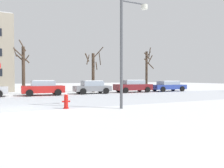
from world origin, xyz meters
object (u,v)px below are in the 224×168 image
object	(u,v)px
fire_hydrant	(66,101)
street_lamp	(126,42)
parked_car_red	(43,88)
parked_car_blue	(168,86)
parked_car_gray	(92,87)
parked_car_maroon	(133,86)

from	to	relation	value
fire_hydrant	street_lamp	world-z (taller)	street_lamp
parked_car_red	parked_car_blue	world-z (taller)	parked_car_red
parked_car_gray	parked_car_blue	bearing A→B (deg)	-0.58
fire_hydrant	parked_car_blue	size ratio (longest dim) A/B	0.18
parked_car_gray	parked_car_blue	xyz separation A→B (m)	(10.21, -0.10, -0.03)
fire_hydrant	street_lamp	size ratio (longest dim) A/B	0.14
street_lamp	parked_car_red	world-z (taller)	street_lamp
parked_car_red	parked_car_gray	size ratio (longest dim) A/B	1.01
fire_hydrant	street_lamp	xyz separation A→B (m)	(3.03, -1.27, 3.23)
street_lamp	parked_car_red	xyz separation A→B (m)	(-2.74, 11.46, -2.91)
street_lamp	parked_car_gray	bearing A→B (deg)	78.46
parked_car_maroon	parked_car_blue	bearing A→B (deg)	-1.80
parked_car_blue	street_lamp	bearing A→B (deg)	-137.57
parked_car_red	parked_car_gray	world-z (taller)	parked_car_red
street_lamp	parked_car_blue	world-z (taller)	street_lamp
street_lamp	parked_car_red	bearing A→B (deg)	103.43
fire_hydrant	parked_car_maroon	distance (m)	14.78
parked_car_red	parked_car_blue	bearing A→B (deg)	0.13
parked_car_red	parked_car_maroon	xyz separation A→B (m)	(10.21, 0.20, 0.01)
fire_hydrant	parked_car_blue	bearing A→B (deg)	33.23
fire_hydrant	parked_car_maroon	bearing A→B (deg)	44.68
street_lamp	parked_car_blue	bearing A→B (deg)	42.43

